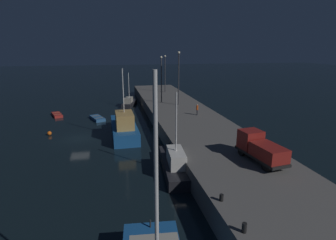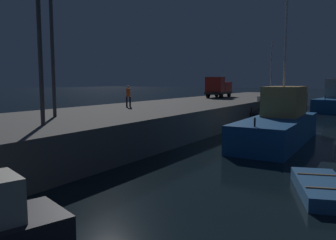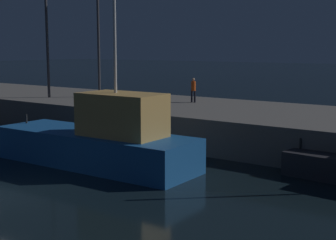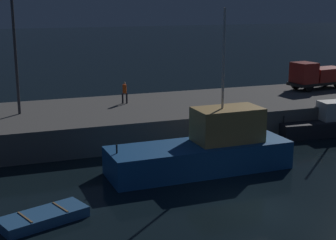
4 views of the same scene
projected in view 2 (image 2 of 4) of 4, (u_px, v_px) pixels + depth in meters
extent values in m
cube|color=#5B5956|center=(157.00, 118.00, 27.84)|extent=(72.64, 10.06, 2.00)
cube|color=#195193|center=(335.00, 104.00, 46.38)|extent=(12.00, 4.30, 1.72)
cylinder|color=#262626|center=(325.00, 98.00, 42.02)|extent=(0.10, 0.10, 0.50)
cube|color=#232328|center=(267.00, 115.00, 35.40)|extent=(8.87, 3.05, 1.09)
cube|color=silver|center=(270.00, 102.00, 35.90)|extent=(3.69, 1.77, 1.39)
cylinder|color=silver|center=(271.00, 68.00, 35.42)|extent=(0.14, 0.14, 5.66)
cylinder|color=#262626|center=(251.00, 110.00, 32.14)|extent=(0.10, 0.10, 0.50)
cube|color=#195193|center=(277.00, 131.00, 22.35)|extent=(10.92, 3.53, 1.65)
cube|color=tan|center=(284.00, 101.00, 23.69)|extent=(4.03, 2.36, 2.02)
cylinder|color=silver|center=(286.00, 43.00, 22.93)|extent=(0.14, 0.14, 5.77)
cylinder|color=#262626|center=(255.00, 122.00, 17.97)|extent=(0.10, 0.10, 0.50)
cube|color=#2D6099|center=(322.00, 188.00, 12.28)|extent=(4.26, 2.85, 0.49)
cube|color=olive|center=(317.00, 175.00, 13.09)|extent=(0.57, 1.38, 0.04)
cube|color=olive|center=(328.00, 188.00, 11.40)|extent=(0.57, 1.38, 0.04)
cylinder|color=#38383D|center=(39.00, 37.00, 15.60)|extent=(0.20, 0.20, 8.12)
cylinder|color=#38383D|center=(52.00, 37.00, 19.27)|extent=(0.20, 0.20, 8.98)
cylinder|color=black|center=(221.00, 94.00, 40.20)|extent=(0.93, 0.39, 0.90)
cylinder|color=black|center=(208.00, 94.00, 40.88)|extent=(0.93, 0.39, 0.90)
cylinder|color=black|center=(229.00, 93.00, 43.36)|extent=(0.93, 0.39, 0.90)
cylinder|color=black|center=(217.00, 93.00, 44.04)|extent=(0.93, 0.39, 0.90)
cube|color=black|center=(219.00, 93.00, 42.11)|extent=(5.69, 2.60, 0.25)
cube|color=maroon|center=(215.00, 85.00, 40.51)|extent=(1.98, 2.13, 1.78)
cube|color=maroon|center=(221.00, 87.00, 42.92)|extent=(3.40, 2.31, 1.16)
cylinder|color=black|center=(130.00, 102.00, 27.03)|extent=(0.13, 0.13, 0.80)
cylinder|color=black|center=(127.00, 102.00, 26.82)|extent=(0.13, 0.13, 0.80)
cylinder|color=#E54C14|center=(128.00, 92.00, 26.84)|extent=(0.38, 0.38, 0.66)
sphere|color=tan|center=(128.00, 87.00, 26.79)|extent=(0.20, 0.20, 0.20)
cylinder|color=black|center=(280.00, 95.00, 43.50)|extent=(0.28, 0.28, 0.48)
cylinder|color=black|center=(287.00, 94.00, 46.26)|extent=(0.28, 0.28, 0.59)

